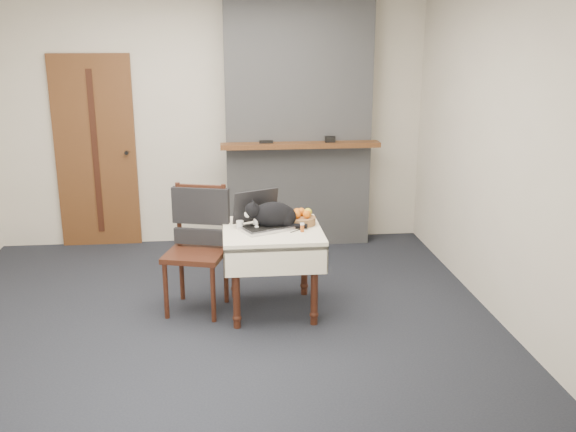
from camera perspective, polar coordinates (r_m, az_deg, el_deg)
name	(u,v)px	position (r m, az deg, el deg)	size (l,w,h in m)	color
ground	(214,316)	(5.26, -6.63, -8.83)	(4.50, 4.50, 0.00)	black
room_shell	(207,89)	(5.26, -7.22, 11.13)	(4.52, 4.01, 2.61)	beige
door	(96,152)	(6.98, -16.71, 5.44)	(0.82, 0.10, 2.00)	brown
chimney	(298,122)	(6.73, 0.89, 8.31)	(1.62, 0.48, 2.60)	gray
side_table	(272,242)	(5.12, -1.42, -2.34)	(0.78, 0.78, 0.70)	#321A0D
laptop	(261,219)	(5.11, -2.38, -0.23)	(0.49, 0.47, 0.29)	#B7B7BC
cat	(274,215)	(5.09, -1.24, 0.08)	(0.50, 0.23, 0.24)	black
cream_jar	(240,225)	(5.08, -4.30, -0.80)	(0.06, 0.06, 0.07)	silver
pill_bottle	(302,227)	(5.00, 1.27, -1.01)	(0.03, 0.03, 0.07)	#AD4B15
fruit_basket	(302,218)	(5.19, 1.24, -0.19)	(0.22, 0.22, 0.13)	#9D683F
desk_clutter	(299,228)	(5.10, 0.99, -1.05)	(0.12, 0.01, 0.01)	black
chair	(199,230)	(5.25, -7.95, -1.28)	(0.56, 0.56, 1.02)	#321A0D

